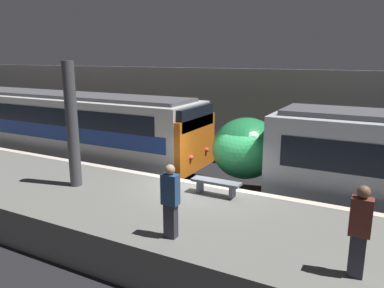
# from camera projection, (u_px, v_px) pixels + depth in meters

# --- Properties ---
(ground_plane) EXTENTS (120.00, 120.00, 0.00)m
(ground_plane) POSITION_uv_depth(u_px,v_px,m) (207.00, 215.00, 12.41)
(ground_plane) COLOR black
(platform) EXTENTS (40.00, 4.50, 1.10)m
(platform) POSITION_uv_depth(u_px,v_px,m) (172.00, 226.00, 10.35)
(platform) COLOR slate
(platform) RESTS_ON ground
(station_rear_barrier) EXTENTS (50.00, 0.15, 4.56)m
(station_rear_barrier) POSITION_uv_depth(u_px,v_px,m) (266.00, 119.00, 17.29)
(station_rear_barrier) COLOR #9E998E
(station_rear_barrier) RESTS_ON ground
(support_pillar_near) EXTENTS (0.36, 0.36, 3.90)m
(support_pillar_near) POSITION_uv_depth(u_px,v_px,m) (72.00, 125.00, 11.54)
(support_pillar_near) COLOR #47474C
(support_pillar_near) RESTS_ON platform
(train_boxy) EXTENTS (16.38, 3.03, 3.44)m
(train_boxy) POSITION_uv_depth(u_px,v_px,m) (51.00, 126.00, 18.32)
(train_boxy) COLOR black
(train_boxy) RESTS_ON ground
(person_waiting) EXTENTS (0.38, 0.24, 1.73)m
(person_waiting) POSITION_uv_depth(u_px,v_px,m) (170.00, 199.00, 8.35)
(person_waiting) COLOR #2D2D38
(person_waiting) RESTS_ON platform
(person_walking) EXTENTS (0.38, 0.24, 1.80)m
(person_walking) POSITION_uv_depth(u_px,v_px,m) (360.00, 229.00, 6.83)
(person_walking) COLOR #2D2D38
(person_walking) RESTS_ON platform
(platform_bench) EXTENTS (1.50, 0.40, 0.45)m
(platform_bench) POSITION_uv_depth(u_px,v_px,m) (216.00, 184.00, 11.07)
(platform_bench) COLOR slate
(platform_bench) RESTS_ON platform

